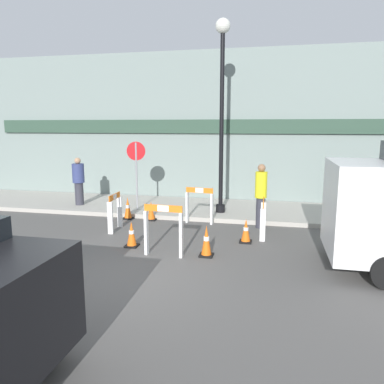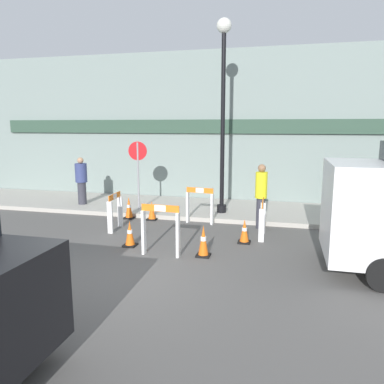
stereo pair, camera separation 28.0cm
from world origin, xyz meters
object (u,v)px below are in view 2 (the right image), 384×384
(streetlamp_post, at_px, (223,92))
(person_worker, at_px, (261,194))
(stop_sign, at_px, (138,164))
(person_pedestrian, at_px, (81,180))

(streetlamp_post, xyz_separation_m, person_worker, (1.28, -1.11, -2.84))
(streetlamp_post, height_order, stop_sign, streetlamp_post)
(person_pedestrian, bearing_deg, person_worker, 159.48)
(streetlamp_post, distance_m, stop_sign, 3.50)
(stop_sign, relative_size, person_pedestrian, 1.35)
(stop_sign, relative_size, person_worker, 1.22)
(person_pedestrian, bearing_deg, stop_sign, 163.37)
(stop_sign, bearing_deg, person_worker, 158.01)
(streetlamp_post, height_order, person_worker, streetlamp_post)
(stop_sign, xyz_separation_m, person_worker, (3.99, -0.92, -0.63))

